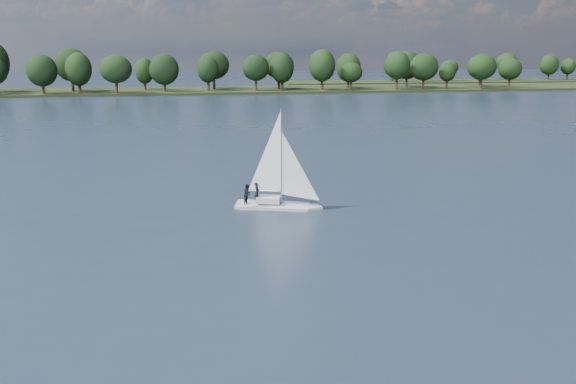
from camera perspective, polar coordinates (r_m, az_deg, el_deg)
The scene contains 5 objects.
ground at distance 115.21m, azimuth -10.09°, elevation 5.44°, with size 700.00×700.00×0.00m, color #233342.
far_shore at distance 226.80m, azimuth -10.89°, elevation 8.73°, with size 660.00×40.00×1.50m, color black.
far_shore_back at distance 319.28m, azimuth 19.45°, elevation 9.25°, with size 220.00×30.00×1.40m, color black.
sailboat at distance 56.00m, azimuth -1.32°, elevation 1.09°, with size 7.23×4.16×9.18m.
treeline at distance 222.98m, azimuth -14.16°, elevation 10.59°, with size 562.10×73.92×18.15m.
Camera 1 is at (-2.70, -14.38, 13.51)m, focal length 40.00 mm.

